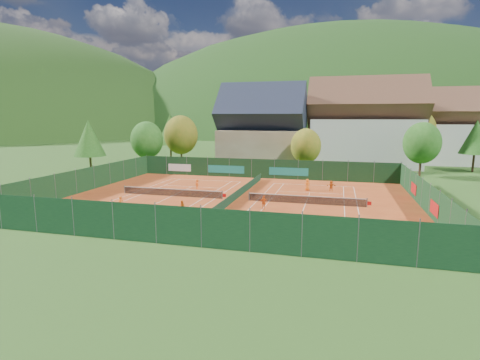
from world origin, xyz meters
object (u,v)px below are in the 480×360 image
object	(u,v)px
chalet	(262,132)
hotel_block_b	(434,131)
player_right_far_b	(331,186)
player_left_mid	(182,207)
player_right_near	(264,202)
ball_hopper	(332,232)
player_left_far	(197,184)
player_left_near	(121,204)
hotel_block_a	(365,128)
player_right_far_a	(307,185)

from	to	relation	value
chalet	hotel_block_b	size ratio (longest dim) A/B	0.94
player_right_far_b	chalet	bearing A→B (deg)	-63.65
player_left_mid	player_right_near	size ratio (longest dim) A/B	0.88
ball_hopper	player_right_near	world-z (taller)	player_right_near
player_left_far	chalet	bearing A→B (deg)	-65.05
ball_hopper	player_left_near	size ratio (longest dim) A/B	0.51
hotel_block_b	player_left_far	size ratio (longest dim) A/B	13.57
player_left_near	player_left_far	xyz separation A→B (m)	(3.01, 13.40, -0.15)
hotel_block_a	player_left_far	xyz separation A→B (m)	(-22.72, -30.80, -6.75)
player_right_near	player_right_far_a	bearing A→B (deg)	47.18
hotel_block_a	hotel_block_b	xyz separation A→B (m)	(14.00, 8.00, -0.76)
player_left_mid	ball_hopper	bearing A→B (deg)	10.90
ball_hopper	player_right_far_b	xyz separation A→B (m)	(-0.46, 19.69, 0.14)
player_left_near	player_right_far_a	bearing A→B (deg)	3.83
hotel_block_b	player_right_far_b	xyz separation A→B (m)	(-19.45, -35.96, -5.93)
hotel_block_a	hotel_block_b	size ratio (longest dim) A/B	1.25
player_left_mid	player_right_near	xyz separation A→B (m)	(7.57, 3.57, 0.09)
player_left_mid	player_right_near	world-z (taller)	player_right_near
player_left_far	player_right_near	distance (m)	13.79
ball_hopper	player_left_mid	world-z (taller)	player_left_mid
player_left_mid	hotel_block_b	bearing A→B (deg)	84.97
chalet	player_right_near	bearing A→B (deg)	-78.22
chalet	hotel_block_a	world-z (taller)	hotel_block_a
hotel_block_a	player_left_near	bearing A→B (deg)	-120.20
chalet	player_left_mid	xyz separation A→B (m)	(-0.58, -37.08, -6.00)
ball_hopper	player_left_mid	xyz separation A→B (m)	(-14.59, 4.57, 0.07)
chalet	player_right_far_b	distance (m)	26.47
player_left_mid	player_left_far	size ratio (longest dim) A/B	0.98
player_left_mid	player_right_far_b	distance (m)	20.70
player_right_far_a	player_right_far_b	bearing A→B (deg)	163.18
player_left_far	player_right_far_b	bearing A→B (deg)	-137.15
hotel_block_b	ball_hopper	bearing A→B (deg)	-108.84
player_right_far_a	chalet	bearing A→B (deg)	-86.01
chalet	player_left_far	bearing A→B (deg)	-98.53
chalet	hotel_block_b	world-z (taller)	chalet
ball_hopper	chalet	bearing A→B (deg)	108.59
ball_hopper	player_right_far_a	distance (m)	19.76
chalet	player_left_far	world-z (taller)	chalet
player_right_far_a	player_left_mid	bearing A→B (deg)	31.87
chalet	ball_hopper	bearing A→B (deg)	-71.41
hotel_block_b	player_right_far_b	bearing A→B (deg)	-118.41
chalet	player_right_far_a	world-z (taller)	chalet
hotel_block_b	player_left_far	bearing A→B (deg)	-133.42
player_left_near	player_right_near	bearing A→B (deg)	-20.11
ball_hopper	player_left_near	xyz separation A→B (m)	(-20.74, 3.45, 0.23)
player_left_far	hotel_block_a	bearing A→B (deg)	-92.93
chalet	player_right_far_b	size ratio (longest dim) A/B	11.69
hotel_block_b	chalet	bearing A→B (deg)	-157.01
hotel_block_b	player_right_near	xyz separation A→B (m)	(-26.02, -47.50, -5.90)
player_right_far_b	player_left_near	bearing A→B (deg)	33.37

